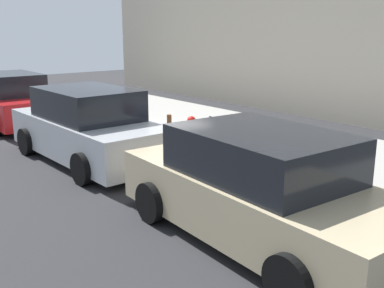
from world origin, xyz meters
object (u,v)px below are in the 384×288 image
suitcase_black_5 (214,140)px  bollard_post (169,128)px  parked_car_silver_1 (88,128)px  suitcase_silver_1 (282,155)px  suitcase_maroon_0 (301,161)px  parked_car_beige_0 (260,190)px  fire_hydrant (191,130)px  parked_car_red_2 (10,101)px  suitcase_navy_2 (266,150)px  suitcase_olive_4 (231,144)px  suitcase_red_3 (245,146)px

suitcase_black_5 → bollard_post: bearing=5.7°
parked_car_silver_1 → suitcase_silver_1: bearing=-147.8°
suitcase_maroon_0 → suitcase_black_5: (2.49, -0.04, -0.07)m
suitcase_silver_1 → parked_car_beige_0: bearing=123.5°
fire_hydrant → parked_car_red_2: bearing=21.0°
bollard_post → parked_car_red_2: size_ratio=0.16×
fire_hydrant → suitcase_silver_1: bearing=179.6°
suitcase_navy_2 → parked_car_red_2: parked_car_red_2 is taller
parked_car_silver_1 → parked_car_red_2: size_ratio=1.05×
suitcase_silver_1 → parked_car_red_2: size_ratio=0.23×
suitcase_maroon_0 → suitcase_olive_4: size_ratio=1.13×
suitcase_red_3 → parked_car_red_2: 8.22m
fire_hydrant → bollard_post: bearing=12.1°
suitcase_navy_2 → parked_car_red_2: size_ratio=0.23×
parked_car_silver_1 → suitcase_black_5: bearing=-124.9°
suitcase_silver_1 → bollard_post: size_ratio=1.44×
suitcase_olive_4 → suitcase_black_5: bearing=6.6°
suitcase_olive_4 → bollard_post: size_ratio=1.28×
suitcase_navy_2 → suitcase_black_5: suitcase_navy_2 is taller
fire_hydrant → parked_car_beige_0: (-4.37, 2.32, 0.22)m
parked_car_red_2 → parked_car_beige_0: bearing=-180.0°
bollard_post → suitcase_maroon_0: bearing=-178.4°
suitcase_olive_4 → parked_car_beige_0: bearing=142.1°
suitcase_silver_1 → parked_car_red_2: parked_car_red_2 is taller
suitcase_navy_2 → suitcase_red_3: 0.52m
suitcase_maroon_0 → suitcase_navy_2: bearing=-4.7°
parked_car_red_2 → suitcase_maroon_0: bearing=-166.3°
suitcase_silver_1 → suitcase_red_3: bearing=1.3°
suitcase_black_5 → bollard_post: (1.51, 0.15, 0.05)m
suitcase_maroon_0 → suitcase_navy_2: suitcase_navy_2 is taller
bollard_post → parked_car_silver_1: size_ratio=0.15×
suitcase_black_5 → parked_car_beige_0: size_ratio=0.18×
suitcase_maroon_0 → suitcase_navy_2: (0.93, -0.08, 0.00)m
suitcase_olive_4 → fire_hydrant: 1.32m
fire_hydrant → parked_car_red_2: size_ratio=0.17×
fire_hydrant → parked_car_silver_1: size_ratio=0.16×
suitcase_navy_2 → suitcase_red_3: (0.52, 0.08, 0.01)m
suitcase_navy_2 → suitcase_red_3: suitcase_navy_2 is taller
suitcase_silver_1 → parked_car_silver_1: bearing=32.2°
suitcase_olive_4 → suitcase_black_5: size_ratio=1.05×
suitcase_maroon_0 → parked_car_beige_0: bearing=114.9°
suitcase_navy_2 → bollard_post: (3.08, 0.19, -0.02)m
suitcase_red_3 → suitcase_silver_1: bearing=-178.7°
suitcase_red_3 → parked_car_silver_1: bearing=40.5°
fire_hydrant → parked_car_beige_0: 4.95m
suitcase_silver_1 → parked_car_beige_0: 2.76m
suitcase_maroon_0 → parked_car_red_2: size_ratio=0.23×
fire_hydrant → parked_car_silver_1: 2.46m
suitcase_maroon_0 → suitcase_black_5: suitcase_maroon_0 is taller
suitcase_navy_2 → parked_car_silver_1: parked_car_silver_1 is taller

